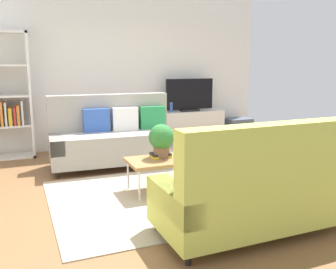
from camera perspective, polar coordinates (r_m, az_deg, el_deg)
ground_plane at (r=4.78m, az=-1.54°, el=-8.54°), size 7.68×7.68×0.00m
wall_far at (r=7.19m, az=-9.69°, el=9.70°), size 6.40×0.12×2.90m
area_rug at (r=4.60m, az=0.89°, el=-9.27°), size 2.90×2.20×0.01m
couch_beige at (r=5.86m, az=-8.39°, el=-0.38°), size 1.94×0.94×1.10m
couch_green at (r=3.60m, az=13.68°, el=-8.00°), size 1.91×0.86×1.10m
coffee_table at (r=4.67m, az=0.50°, el=-3.95°), size 1.10×0.56×0.42m
tv_console at (r=7.51m, az=3.21°, el=1.22°), size 1.40×0.44×0.64m
tv at (r=7.41m, az=3.33°, el=6.01°), size 1.00×0.20×0.64m
storage_trunk at (r=7.97m, az=10.66°, el=0.89°), size 0.52×0.40×0.44m
potted_plant at (r=4.64m, az=-1.05°, el=-0.70°), size 0.32×0.32×0.43m
table_book_0 at (r=4.71m, az=-1.16°, el=-3.33°), size 0.25×0.19×0.03m
table_book_1 at (r=4.70m, az=-1.17°, el=-3.00°), size 0.24×0.19×0.03m
vase_0 at (r=7.27m, az=-1.07°, el=4.24°), size 0.11×0.11×0.20m
bottle_0 at (r=7.25m, az=0.48°, el=4.22°), size 0.06×0.06×0.20m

